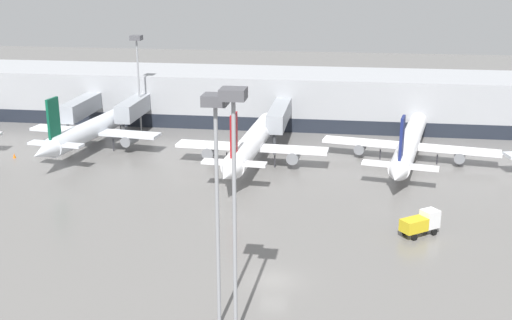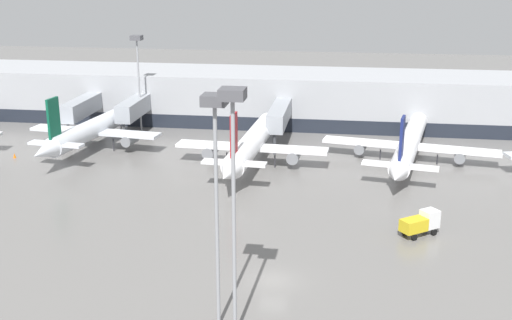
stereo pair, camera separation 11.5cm
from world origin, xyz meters
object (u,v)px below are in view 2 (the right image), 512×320
(apron_light_mast_2, at_px, (233,147))
(apron_light_mast_3, at_px, (215,148))
(traffic_cone_1, at_px, (15,156))
(parked_jet_2, at_px, (251,144))
(service_truck_2, at_px, (421,222))
(parked_jet_1, at_px, (94,128))
(parked_jet_0, at_px, (410,143))
(apron_light_mast_5, at_px, (137,55))

(apron_light_mast_2, height_order, apron_light_mast_3, apron_light_mast_2)
(traffic_cone_1, relative_size, apron_light_mast_3, 0.04)
(parked_jet_2, distance_m, service_truck_2, 30.89)
(parked_jet_1, bearing_deg, traffic_cone_1, 130.33)
(parked_jet_2, height_order, service_truck_2, parked_jet_2)
(traffic_cone_1, bearing_deg, apron_light_mast_2, -46.01)
(parked_jet_0, height_order, parked_jet_1, parked_jet_1)
(apron_light_mast_3, bearing_deg, parked_jet_1, 121.64)
(parked_jet_2, xyz_separation_m, service_truck_2, (21.57, -22.04, -1.72))
(parked_jet_2, bearing_deg, parked_jet_0, -72.93)
(apron_light_mast_2, height_order, apron_light_mast_5, apron_light_mast_2)
(service_truck_2, bearing_deg, parked_jet_1, 112.93)
(parked_jet_1, height_order, apron_light_mast_5, apron_light_mast_5)
(parked_jet_0, height_order, apron_light_mast_2, apron_light_mast_2)
(service_truck_2, height_order, apron_light_mast_2, apron_light_mast_2)
(parked_jet_1, relative_size, service_truck_2, 7.26)
(apron_light_mast_3, distance_m, apron_light_mast_5, 64.26)
(apron_light_mast_3, bearing_deg, apron_light_mast_2, -41.74)
(parked_jet_0, xyz_separation_m, parked_jet_1, (-48.07, -0.53, 0.57))
(service_truck_2, relative_size, traffic_cone_1, 6.24)
(apron_light_mast_5, bearing_deg, parked_jet_2, -37.06)
(parked_jet_1, relative_size, traffic_cone_1, 45.30)
(service_truck_2, bearing_deg, traffic_cone_1, 123.09)
(service_truck_2, bearing_deg, apron_light_mast_3, -168.07)
(parked_jet_1, bearing_deg, apron_light_mast_3, -141.20)
(parked_jet_1, distance_m, traffic_cone_1, 12.34)
(parked_jet_0, height_order, traffic_cone_1, parked_jet_0)
(parked_jet_2, distance_m, traffic_cone_1, 35.67)
(apron_light_mast_2, bearing_deg, parked_jet_2, 97.00)
(apron_light_mast_2, bearing_deg, apron_light_mast_3, 138.26)
(parked_jet_0, distance_m, apron_light_mast_3, 53.02)
(parked_jet_1, distance_m, service_truck_2, 54.31)
(parked_jet_2, distance_m, apron_light_mast_3, 44.26)
(parked_jet_0, relative_size, apron_light_mast_2, 1.87)
(traffic_cone_1, xyz_separation_m, apron_light_mast_3, (39.34, -40.99, 14.41))
(traffic_cone_1, xyz_separation_m, apron_light_mast_2, (40.92, -42.40, 14.92))
(apron_light_mast_2, xyz_separation_m, apron_light_mast_5, (-27.11, 60.35, -2.16))
(parked_jet_2, bearing_deg, traffic_cone_1, 95.79)
(apron_light_mast_3, bearing_deg, parked_jet_0, 68.68)
(parked_jet_1, bearing_deg, parked_jet_0, -82.20)
(apron_light_mast_3, bearing_deg, service_truck_2, 49.10)
(apron_light_mast_3, height_order, apron_light_mast_5, apron_light_mast_3)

